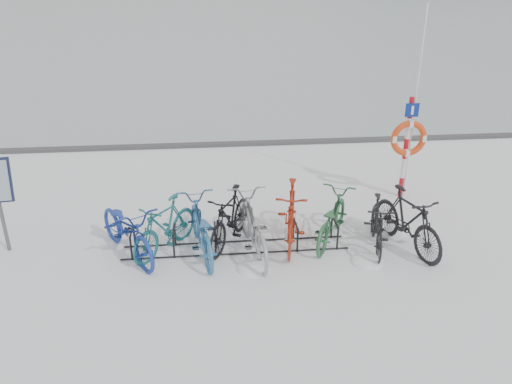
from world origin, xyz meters
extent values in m
plane|color=white|center=(0.00, 0.00, 0.00)|extent=(900.00, 900.00, 0.00)
cube|color=#3F3F42|center=(0.00, 5.90, 0.05)|extent=(400.00, 0.25, 0.10)
cylinder|color=black|center=(-1.80, -0.22, 0.22)|extent=(0.04, 0.04, 0.44)
cylinder|color=black|center=(-1.80, 0.22, 0.22)|extent=(0.04, 0.04, 0.44)
cylinder|color=black|center=(-1.80, 0.00, 0.44)|extent=(0.04, 0.44, 0.04)
cylinder|color=black|center=(-1.08, -0.22, 0.22)|extent=(0.04, 0.04, 0.44)
cylinder|color=black|center=(-1.08, 0.22, 0.22)|extent=(0.04, 0.04, 0.44)
cylinder|color=black|center=(-1.08, 0.00, 0.44)|extent=(0.04, 0.44, 0.04)
cylinder|color=black|center=(-0.36, -0.22, 0.22)|extent=(0.04, 0.04, 0.44)
cylinder|color=black|center=(-0.36, 0.22, 0.22)|extent=(0.04, 0.04, 0.44)
cylinder|color=black|center=(-0.36, 0.00, 0.44)|extent=(0.04, 0.44, 0.04)
cylinder|color=black|center=(0.36, -0.22, 0.22)|extent=(0.04, 0.04, 0.44)
cylinder|color=black|center=(0.36, 0.22, 0.22)|extent=(0.04, 0.04, 0.44)
cylinder|color=black|center=(0.36, 0.00, 0.44)|extent=(0.04, 0.44, 0.04)
cylinder|color=black|center=(1.08, -0.22, 0.22)|extent=(0.04, 0.04, 0.44)
cylinder|color=black|center=(1.08, 0.22, 0.22)|extent=(0.04, 0.04, 0.44)
cylinder|color=black|center=(1.08, 0.00, 0.44)|extent=(0.04, 0.44, 0.04)
cylinder|color=black|center=(1.80, -0.22, 0.22)|extent=(0.04, 0.04, 0.44)
cylinder|color=black|center=(1.80, 0.22, 0.22)|extent=(0.04, 0.04, 0.44)
cylinder|color=black|center=(1.80, 0.00, 0.44)|extent=(0.04, 0.44, 0.04)
cylinder|color=black|center=(0.00, -0.22, 0.02)|extent=(4.00, 0.03, 0.03)
cylinder|color=black|center=(0.00, 0.22, 0.02)|extent=(4.00, 0.03, 0.03)
cylinder|color=#595B5E|center=(-4.03, 0.36, 0.84)|extent=(0.07, 0.07, 1.68)
cylinder|color=#B00E18|center=(3.78, 1.95, 0.22)|extent=(0.10, 0.10, 0.44)
cylinder|color=silver|center=(3.78, 1.95, 0.67)|extent=(0.10, 0.10, 0.44)
cylinder|color=#B00E18|center=(3.78, 1.95, 1.11)|extent=(0.10, 0.10, 0.44)
cylinder|color=silver|center=(3.78, 1.95, 1.55)|extent=(0.10, 0.10, 0.44)
cylinder|color=#B00E18|center=(3.78, 1.95, 2.00)|extent=(0.10, 0.10, 0.44)
torus|color=red|center=(3.78, 1.86, 1.36)|extent=(0.78, 0.13, 0.78)
cube|color=navy|center=(3.78, 1.87, 1.97)|extent=(0.28, 0.03, 0.28)
cylinder|color=silver|center=(3.88, 2.00, 2.02)|extent=(0.04, 0.04, 4.04)
imported|color=navy|center=(-1.87, 0.00, 0.52)|extent=(1.63, 2.04, 1.04)
imported|color=#1A6269|center=(-1.23, 0.07, 0.50)|extent=(1.36, 1.62, 1.00)
imported|color=#2E679A|center=(-0.61, -0.05, 0.51)|extent=(1.00, 2.02, 1.01)
imported|color=black|center=(-0.08, 0.25, 0.53)|extent=(1.21, 1.79, 1.05)
imported|color=#929499|center=(0.30, -0.13, 0.53)|extent=(0.93, 2.09, 1.06)
imported|color=maroon|center=(1.02, 0.16, 0.57)|extent=(0.90, 1.97, 1.14)
imported|color=#286037|center=(1.77, 0.17, 0.47)|extent=(1.41, 1.87, 0.94)
imported|color=black|center=(2.51, -0.18, 0.48)|extent=(0.79, 1.65, 0.96)
imported|color=black|center=(3.04, -0.24, 0.56)|extent=(1.03, 1.93, 1.12)
ellipsoid|color=white|center=(0.26, -0.70, 0.00)|extent=(0.59, 0.59, 0.21)
ellipsoid|color=white|center=(1.02, 0.42, 0.00)|extent=(0.48, 0.48, 0.17)
ellipsoid|color=white|center=(2.20, -0.69, 0.00)|extent=(0.56, 0.56, 0.20)
ellipsoid|color=white|center=(-0.52, 0.36, 0.00)|extent=(0.44, 0.44, 0.15)
ellipsoid|color=white|center=(3.07, 0.31, 0.00)|extent=(0.46, 0.46, 0.16)
camera|label=1|loc=(-0.43, -7.81, 4.51)|focal=35.00mm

